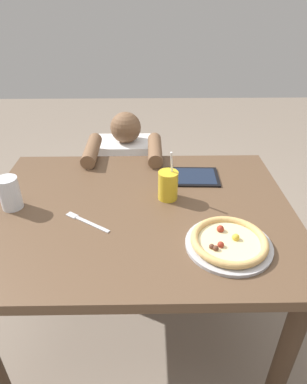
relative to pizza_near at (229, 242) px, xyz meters
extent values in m
plane|color=gray|center=(-0.31, 0.23, -0.77)|extent=(8.00, 8.00, 0.00)
cube|color=brown|center=(-0.31, 0.23, -0.04)|extent=(1.21, 0.92, 0.04)
cylinder|color=#443122|center=(0.22, -0.15, -0.41)|extent=(0.07, 0.07, 0.71)
cylinder|color=#443122|center=(-0.83, 0.61, -0.41)|extent=(0.07, 0.07, 0.71)
cylinder|color=#443122|center=(0.22, 0.61, -0.41)|extent=(0.07, 0.07, 0.71)
cylinder|color=#B7B7BC|center=(0.00, 0.00, -0.01)|extent=(0.29, 0.29, 0.01)
cylinder|color=beige|center=(0.00, 0.00, 0.00)|extent=(0.20, 0.20, 0.01)
torus|color=tan|center=(0.00, 0.00, 0.01)|extent=(0.25, 0.25, 0.03)
sphere|color=maroon|center=(-0.02, 0.06, 0.01)|extent=(0.03, 0.03, 0.03)
sphere|color=brown|center=(-0.06, -0.03, 0.01)|extent=(0.02, 0.02, 0.02)
sphere|color=maroon|center=(-0.03, -0.02, 0.01)|extent=(0.02, 0.02, 0.02)
sphere|color=brown|center=(-0.05, -0.04, 0.01)|extent=(0.02, 0.02, 0.02)
sphere|color=gold|center=(0.02, 0.01, 0.01)|extent=(0.02, 0.02, 0.02)
cylinder|color=gold|center=(-0.19, 0.30, 0.04)|extent=(0.08, 0.08, 0.12)
cylinder|color=white|center=(-0.18, 0.30, 0.14)|extent=(0.02, 0.03, 0.11)
cylinder|color=silver|center=(-0.80, 0.24, 0.05)|extent=(0.08, 0.08, 0.13)
cube|color=white|center=(-0.80, 0.24, 0.08)|extent=(0.03, 0.03, 0.02)
cube|color=white|center=(-0.81, 0.24, 0.09)|extent=(0.04, 0.04, 0.03)
cube|color=white|center=(-0.78, 0.23, 0.08)|extent=(0.03, 0.03, 0.02)
cube|color=silver|center=(-0.47, 0.12, -0.02)|extent=(0.14, 0.10, 0.00)
cube|color=silver|center=(-0.55, 0.18, -0.02)|extent=(0.05, 0.04, 0.00)
cube|color=black|center=(-0.07, 0.46, -0.01)|extent=(0.25, 0.18, 0.01)
cube|color=#192338|center=(-0.07, 0.46, -0.01)|extent=(0.22, 0.15, 0.00)
cylinder|color=#333847|center=(-0.39, 0.92, -0.54)|extent=(0.28, 0.28, 0.45)
cube|color=white|center=(-0.39, 0.92, -0.18)|extent=(0.35, 0.22, 0.28)
sphere|color=brown|center=(-0.39, 0.92, 0.05)|extent=(0.17, 0.17, 0.17)
cylinder|color=brown|center=(-0.55, 0.69, 0.02)|extent=(0.07, 0.28, 0.07)
cylinder|color=brown|center=(-0.23, 0.69, 0.02)|extent=(0.07, 0.28, 0.07)
camera|label=1|loc=(-0.26, -0.85, 0.73)|focal=31.33mm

